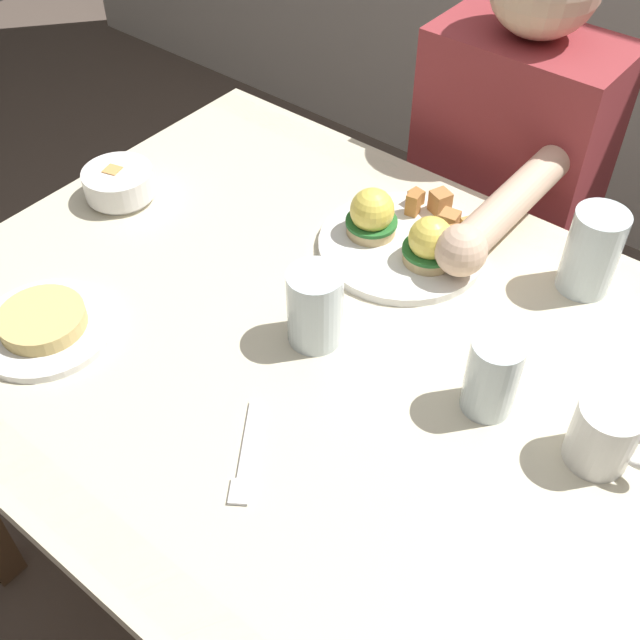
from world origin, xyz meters
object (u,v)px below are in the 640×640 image
at_px(water_glass_far, 317,308).
at_px(side_plate, 44,325).
at_px(eggs_benedict_plate, 403,236).
at_px(fork, 245,458).
at_px(coffee_mug, 606,433).
at_px(water_glass_extra, 590,257).
at_px(water_glass_near, 491,380).
at_px(dining_table, 328,392).
at_px(diner_person, 499,189).
at_px(fruit_bowl, 119,184).

distance_m(water_glass_far, side_plate, 0.39).
relative_size(water_glass_far, side_plate, 0.60).
height_order(eggs_benedict_plate, fork, eggs_benedict_plate).
xyz_separation_m(coffee_mug, water_glass_far, (-0.40, -0.05, 0.00)).
distance_m(coffee_mug, side_plate, 0.77).
bearing_deg(side_plate, water_glass_extra, 45.67).
relative_size(coffee_mug, fork, 0.81).
bearing_deg(water_glass_near, eggs_benedict_plate, 144.00).
bearing_deg(fork, water_glass_near, 54.05).
height_order(dining_table, fork, fork).
height_order(coffee_mug, fork, coffee_mug).
bearing_deg(water_glass_near, fork, -125.95).
xyz_separation_m(coffee_mug, diner_person, (-0.43, 0.54, -0.14)).
bearing_deg(coffee_mug, fork, -140.96).
bearing_deg(eggs_benedict_plate, diner_person, 91.42).
height_order(water_glass_near, water_glass_extra, water_glass_extra).
relative_size(dining_table, eggs_benedict_plate, 4.44).
bearing_deg(water_glass_far, water_glass_extra, 53.19).
relative_size(fruit_bowl, water_glass_far, 1.00).
bearing_deg(side_plate, fork, 2.70).
bearing_deg(fork, water_glass_far, 106.03).
distance_m(water_glass_near, water_glass_far, 0.26).
bearing_deg(coffee_mug, water_glass_far, -172.39).
xyz_separation_m(fruit_bowl, water_glass_extra, (0.72, 0.29, 0.03)).
relative_size(dining_table, fork, 8.71).
distance_m(fork, diner_person, 0.83).
height_order(dining_table, eggs_benedict_plate, eggs_benedict_plate).
relative_size(dining_table, diner_person, 1.05).
bearing_deg(water_glass_far, fruit_bowl, 174.70).
distance_m(eggs_benedict_plate, fork, 0.46).
height_order(water_glass_far, water_glass_extra, water_glass_extra).
distance_m(dining_table, water_glass_far, 0.16).
relative_size(fork, water_glass_near, 1.17).
height_order(water_glass_near, diner_person, diner_person).
relative_size(fruit_bowl, diner_person, 0.11).
relative_size(coffee_mug, water_glass_extra, 0.81).
bearing_deg(fork, dining_table, 100.37).
relative_size(water_glass_extra, diner_person, 0.12).
height_order(water_glass_near, side_plate, water_glass_near).
bearing_deg(eggs_benedict_plate, water_glass_near, -36.00).
bearing_deg(water_glass_far, eggs_benedict_plate, 93.24).
xyz_separation_m(fruit_bowl, fork, (0.54, -0.27, -0.03)).
xyz_separation_m(fork, diner_person, (-0.09, 0.82, -0.09)).
xyz_separation_m(dining_table, coffee_mug, (0.38, 0.06, 0.16)).
height_order(dining_table, water_glass_near, water_glass_near).
xyz_separation_m(eggs_benedict_plate, diner_person, (-0.01, 0.36, -0.12)).
bearing_deg(water_glass_far, side_plate, -142.37).
distance_m(dining_table, fruit_bowl, 0.52).
bearing_deg(eggs_benedict_plate, side_plate, -122.08).
distance_m(water_glass_extra, diner_person, 0.41).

